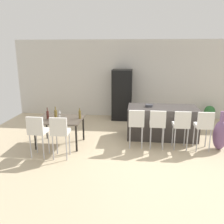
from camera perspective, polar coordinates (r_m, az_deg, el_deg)
name	(u,v)px	position (r m, az deg, el deg)	size (l,w,h in m)	color
ground_plane	(146,147)	(6.53, 8.26, -8.27)	(10.00, 10.00, 0.00)	#C6B28E
back_wall	(145,79)	(9.10, 8.00, 7.84)	(10.00, 0.12, 2.90)	beige
kitchen_island	(162,122)	(7.16, 11.93, -2.42)	(2.00, 0.96, 0.92)	#383330
bar_chair_left	(136,122)	(6.22, 5.90, -2.51)	(0.41, 0.41, 1.05)	silver
bar_chair_middle	(157,123)	(6.25, 10.92, -2.64)	(0.42, 0.42, 1.05)	silver
bar_chair_right	(181,124)	(6.33, 16.40, -2.76)	(0.41, 0.41, 1.05)	silver
bar_chair_far	(204,125)	(6.46, 21.31, -2.84)	(0.42, 0.42, 1.05)	silver
dining_table	(60,121)	(6.53, -12.49, -2.20)	(1.21, 0.92, 0.74)	#4C4238
dining_chair_near	(37,130)	(5.90, -17.57, -4.16)	(0.42, 0.42, 1.05)	silver
dining_chair_far	(60,131)	(5.70, -12.46, -4.46)	(0.42, 0.42, 1.05)	silver
wine_bottle_inner	(80,114)	(6.41, -7.79, -0.58)	(0.06, 0.06, 0.29)	brown
wine_bottle_middle	(56,114)	(6.47, -13.45, -0.58)	(0.08, 0.08, 0.34)	brown
wine_bottle_far	(48,115)	(6.53, -15.28, -0.67)	(0.07, 0.07, 0.32)	#471E19
wine_glass_left	(59,112)	(6.75, -12.57, 0.05)	(0.07, 0.07, 0.17)	silver
refrigerator	(122,95)	(8.76, 2.45, 4.19)	(0.72, 0.68, 1.84)	black
fruit_bowl	(149,106)	(7.00, 8.94, 1.54)	(0.22, 0.22, 0.07)	#333338
floor_vase	(220,135)	(6.77, 24.66, -4.98)	(0.36, 0.36, 1.03)	#704C75
potted_plant	(209,112)	(9.24, 22.47, -0.09)	(0.38, 0.38, 0.58)	#38383D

